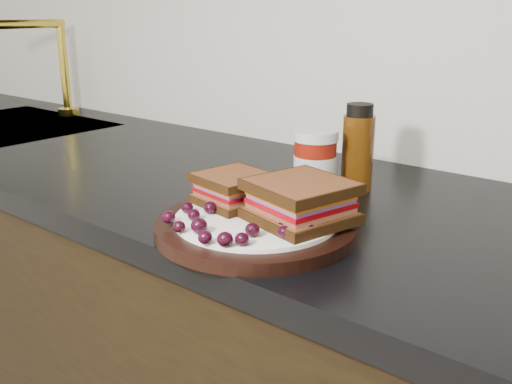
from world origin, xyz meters
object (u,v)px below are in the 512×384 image
condiment_jar (315,163)px  oil_bottle (358,147)px  sandwich_left (234,189)px  plate (256,227)px

condiment_jar → oil_bottle: bearing=58.5°
sandwich_left → condiment_jar: bearing=91.3°
plate → sandwich_left: bearing=158.0°
sandwich_left → oil_bottle: (0.07, 0.24, 0.03)m
plate → condiment_jar: 0.21m
plate → condiment_jar: (-0.04, 0.20, 0.05)m
oil_bottle → condiment_jar: bearing=-121.5°
sandwich_left → condiment_jar: size_ratio=0.90×
plate → condiment_jar: condiment_jar is taller
plate → oil_bottle: size_ratio=1.89×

